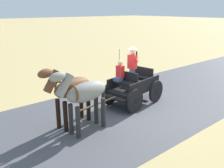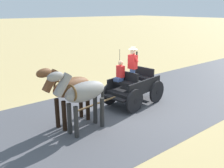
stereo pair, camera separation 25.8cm
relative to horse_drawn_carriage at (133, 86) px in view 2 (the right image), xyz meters
The scene contains 5 objects.
ground_plane 0.92m from the horse_drawn_carriage, 131.93° to the left, with size 200.00×200.00×0.00m, color tan.
road_surface 0.92m from the horse_drawn_carriage, 131.93° to the left, with size 5.99×160.00×0.01m, color #4C4C51.
horse_drawn_carriage is the anchor object (origin of this frame).
horse_near_side 3.09m from the horse_drawn_carriage, 104.86° to the left, with size 0.72×2.14×2.21m.
horse_off_side 3.09m from the horse_drawn_carriage, 91.78° to the left, with size 0.87×2.15×2.21m.
Camera 2 is at (-6.87, 6.48, 3.93)m, focal length 39.20 mm.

